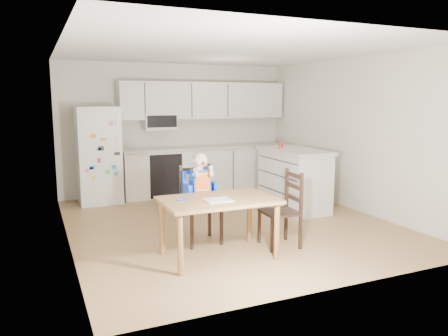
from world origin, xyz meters
name	(u,v)px	position (x,y,z in m)	size (l,w,h in m)	color
room	(216,137)	(0.00, 0.48, 1.25)	(4.52, 5.01, 2.51)	#996F43
refrigerator	(98,155)	(-1.55, 2.15, 0.85)	(0.72, 0.70, 1.70)	silver
kitchen_run	(205,148)	(0.50, 2.24, 0.88)	(3.37, 0.62, 2.15)	silver
kitchen_island	(294,179)	(1.36, 0.35, 0.51)	(0.72, 1.37, 1.01)	silver
red_cup	(281,145)	(1.24, 0.58, 1.06)	(0.08, 0.08, 0.09)	red
dining_table	(218,207)	(-0.68, -1.24, 0.60)	(1.30, 0.84, 0.70)	brown
napkin	(218,200)	(-0.73, -1.34, 0.70)	(0.29, 0.25, 0.01)	#B4B4B9
toddler_spoon	(181,199)	(-1.10, -1.15, 0.71)	(0.02, 0.02, 0.12)	#0C3FC7
chair_booster	(199,188)	(-0.69, -0.62, 0.70)	(0.44, 0.44, 1.16)	black
chair_side	(287,204)	(0.26, -1.20, 0.54)	(0.45, 0.45, 0.95)	black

